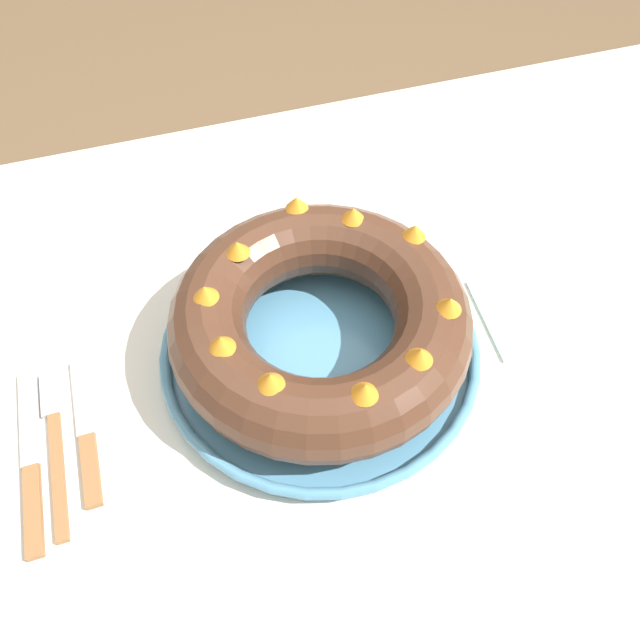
% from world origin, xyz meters
% --- Properties ---
extents(ground_plane, '(8.00, 8.00, 0.00)m').
position_xyz_m(ground_plane, '(0.00, 0.00, 0.00)').
color(ground_plane, brown).
extents(dining_table, '(1.57, 0.93, 0.72)m').
position_xyz_m(dining_table, '(0.00, 0.00, 0.64)').
color(dining_table, silver).
rests_on(dining_table, ground_plane).
extents(serving_dish, '(0.36, 0.36, 0.03)m').
position_xyz_m(serving_dish, '(-0.03, 0.00, 0.73)').
color(serving_dish, '#518EB2').
rests_on(serving_dish, dining_table).
extents(bundt_cake, '(0.32, 0.32, 0.10)m').
position_xyz_m(bundt_cake, '(-0.03, 0.00, 0.79)').
color(bundt_cake, '#4C2D1E').
rests_on(bundt_cake, serving_dish).
extents(fork, '(0.02, 0.20, 0.01)m').
position_xyz_m(fork, '(-0.32, -0.02, 0.72)').
color(fork, '#936038').
rests_on(fork, dining_table).
extents(serving_knife, '(0.02, 0.21, 0.01)m').
position_xyz_m(serving_knife, '(-0.34, -0.04, 0.72)').
color(serving_knife, '#936038').
rests_on(serving_knife, dining_table).
extents(cake_knife, '(0.02, 0.18, 0.01)m').
position_xyz_m(cake_knife, '(-0.29, -0.03, 0.72)').
color(cake_knife, '#936038').
rests_on(cake_knife, dining_table).
extents(napkin, '(0.18, 0.14, 0.00)m').
position_xyz_m(napkin, '(0.26, -0.02, 0.72)').
color(napkin, '#B2D1B7').
rests_on(napkin, dining_table).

